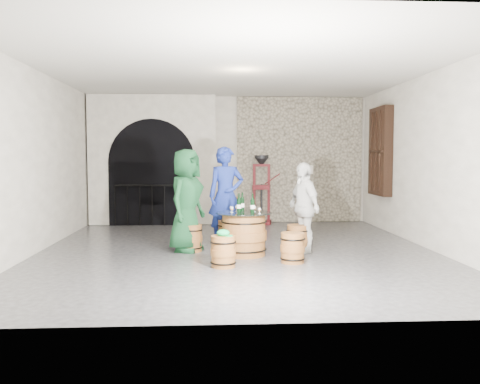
{
  "coord_description": "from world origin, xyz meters",
  "views": [
    {
      "loc": [
        -0.45,
        -8.98,
        1.68
      ],
      "look_at": [
        0.06,
        0.05,
        1.05
      ],
      "focal_mm": 38.0,
      "sensor_mm": 36.0,
      "label": 1
    }
  ],
  "objects": [
    {
      "name": "barrel_stool_left",
      "position": [
        -0.81,
        -0.02,
        0.24
      ],
      "size": [
        0.4,
        0.4,
        0.48
      ],
      "color": "brown",
      "rests_on": "ground"
    },
    {
      "name": "tasting_glass_c",
      "position": [
        -0.02,
        -0.27,
        0.78
      ],
      "size": [
        0.05,
        0.05,
        0.1
      ],
      "primitive_type": null,
      "color": "#C16625",
      "rests_on": "barrel_table"
    },
    {
      "name": "person_blue",
      "position": [
        -0.18,
        0.66,
        0.94
      ],
      "size": [
        0.74,
        0.55,
        1.87
      ],
      "primitive_type": "imported",
      "rotation": [
        0.0,
        0.0,
        0.16
      ],
      "color": "navy",
      "rests_on": "ground"
    },
    {
      "name": "barrel_table",
      "position": [
        0.1,
        -0.42,
        0.36
      ],
      "size": [
        0.95,
        0.95,
        0.74
      ],
      "color": "brown",
      "rests_on": "ground"
    },
    {
      "name": "green_cap",
      "position": [
        -0.27,
        -1.34,
        0.52
      ],
      "size": [
        0.24,
        0.19,
        0.11
      ],
      "color": "#0E9B49",
      "rests_on": "barrel_stool_near_left"
    },
    {
      "name": "stone_facing_panel",
      "position": [
        1.8,
        3.94,
        1.6
      ],
      "size": [
        3.2,
        0.12,
        3.18
      ],
      "primitive_type": "cube",
      "color": "tan",
      "rests_on": "ground"
    },
    {
      "name": "ceiling",
      "position": [
        0.0,
        0.0,
        3.2
      ],
      "size": [
        8.0,
        8.0,
        0.0
      ],
      "primitive_type": "plane",
      "rotation": [
        3.14,
        0.0,
        0.0
      ],
      "color": "beige",
      "rests_on": "wall_back"
    },
    {
      "name": "control_box",
      "position": [
        2.05,
        3.86,
        1.35
      ],
      "size": [
        0.18,
        0.1,
        0.22
      ],
      "primitive_type": "cube",
      "color": "silver",
      "rests_on": "wall_back"
    },
    {
      "name": "person_white",
      "position": [
        1.17,
        -0.17,
        0.79
      ],
      "size": [
        0.67,
        1.0,
        1.58
      ],
      "primitive_type": "imported",
      "rotation": [
        0.0,
        0.0,
        -1.24
      ],
      "color": "silver",
      "rests_on": "ground"
    },
    {
      "name": "wall_front",
      "position": [
        0.0,
        -4.0,
        1.6
      ],
      "size": [
        8.0,
        0.0,
        8.0
      ],
      "primitive_type": "plane",
      "rotation": [
        -1.57,
        0.0,
        0.0
      ],
      "color": "beige",
      "rests_on": "ground"
    },
    {
      "name": "barrel_stool_near_right",
      "position": [
        0.83,
        -1.09,
        0.24
      ],
      "size": [
        0.4,
        0.4,
        0.48
      ],
      "color": "brown",
      "rests_on": "ground"
    },
    {
      "name": "wall_right",
      "position": [
        3.5,
        0.0,
        1.6
      ],
      "size": [
        0.0,
        8.0,
        8.0
      ],
      "primitive_type": "plane",
      "rotation": [
        1.57,
        0.0,
        -1.57
      ],
      "color": "beige",
      "rests_on": "ground"
    },
    {
      "name": "ground",
      "position": [
        0.0,
        0.0,
        0.0
      ],
      "size": [
        8.0,
        8.0,
        0.0
      ],
      "primitive_type": "plane",
      "color": "#2F2E31",
      "rests_on": "ground"
    },
    {
      "name": "wall_left",
      "position": [
        -3.5,
        0.0,
        1.6
      ],
      "size": [
        0.0,
        8.0,
        8.0
      ],
      "primitive_type": "plane",
      "rotation": [
        1.57,
        0.0,
        1.57
      ],
      "color": "beige",
      "rests_on": "ground"
    },
    {
      "name": "side_barrel",
      "position": [
        -0.05,
        3.24,
        0.35
      ],
      "size": [
        0.53,
        0.53,
        0.7
      ],
      "rotation": [
        0.0,
        0.0,
        0.08
      ],
      "color": "brown",
      "rests_on": "ground"
    },
    {
      "name": "tasting_glass_b",
      "position": [
        0.28,
        -0.36,
        0.78
      ],
      "size": [
        0.05,
        0.05,
        0.1
      ],
      "primitive_type": null,
      "color": "#C16625",
      "rests_on": "barrel_table"
    },
    {
      "name": "tasting_glass_a",
      "position": [
        -0.11,
        -0.45,
        0.78
      ],
      "size": [
        0.05,
        0.05,
        0.1
      ],
      "primitive_type": null,
      "color": "#C16625",
      "rests_on": "barrel_table"
    },
    {
      "name": "tasting_glass_d",
      "position": [
        0.26,
        -0.27,
        0.78
      ],
      "size": [
        0.05,
        0.05,
        0.1
      ],
      "primitive_type": null,
      "color": "#C16625",
      "rests_on": "barrel_table"
    },
    {
      "name": "wine_bottle_center",
      "position": [
        0.24,
        -0.51,
        0.87
      ],
      "size": [
        0.08,
        0.08,
        0.32
      ],
      "color": "black",
      "rests_on": "barrel_table"
    },
    {
      "name": "barrel_stool_right",
      "position": [
        1.06,
        -0.2,
        0.24
      ],
      "size": [
        0.4,
        0.4,
        0.48
      ],
      "color": "brown",
      "rests_on": "ground"
    },
    {
      "name": "barrel_stool_far",
      "position": [
        -0.14,
        0.54,
        0.24
      ],
      "size": [
        0.4,
        0.4,
        0.48
      ],
      "color": "brown",
      "rests_on": "ground"
    },
    {
      "name": "person_green",
      "position": [
        -0.9,
        0.02,
        0.91
      ],
      "size": [
        0.91,
        1.05,
        1.82
      ],
      "primitive_type": "imported",
      "rotation": [
        0.0,
        0.0,
        1.12
      ],
      "color": "#103A1D",
      "rests_on": "ground"
    },
    {
      "name": "barrel_stool_near_left",
      "position": [
        -0.28,
        -1.34,
        0.24
      ],
      "size": [
        0.4,
        0.4,
        0.48
      ],
      "color": "brown",
      "rests_on": "ground"
    },
    {
      "name": "shuttered_window",
      "position": [
        3.38,
        2.4,
        1.8
      ],
      "size": [
        0.23,
        1.1,
        2.0
      ],
      "color": "black",
      "rests_on": "wall_right"
    },
    {
      "name": "tasting_glass_e",
      "position": [
        0.34,
        -0.65,
        0.78
      ],
      "size": [
        0.05,
        0.05,
        0.1
      ],
      "primitive_type": null,
      "color": "#C16625",
      "rests_on": "barrel_table"
    },
    {
      "name": "tasting_glass_f",
      "position": [
        -0.12,
        -0.38,
        0.78
      ],
      "size": [
        0.05,
        0.05,
        0.1
      ],
      "primitive_type": null,
      "color": "#C16625",
      "rests_on": "barrel_table"
    },
    {
      "name": "wall_back",
      "position": [
        0.0,
        4.0,
        1.6
      ],
      "size": [
        8.0,
        0.0,
        8.0
      ],
      "primitive_type": "plane",
      "rotation": [
        1.57,
        0.0,
        0.0
      ],
      "color": "beige",
      "rests_on": "ground"
    },
    {
      "name": "wine_bottle_right",
      "position": [
        0.08,
        -0.22,
        0.87
      ],
      "size": [
        0.08,
        0.08,
        0.32
      ],
      "color": "black",
      "rests_on": "barrel_table"
    },
    {
      "name": "corking_press",
      "position": [
        0.79,
        3.54,
        1.0
      ],
      "size": [
        0.72,
        0.46,
        1.72
      ],
      "rotation": [
        0.0,
        0.0,
        -0.19
      ],
      "color": "#540E13",
      "rests_on": "ground"
    },
    {
      "name": "arched_opening",
      "position": [
        -1.9,
        3.74,
        1.58
      ],
      "size": [
        3.1,
        0.6,
        3.19
      ],
      "color": "beige",
      "rests_on": "ground"
    },
    {
      "name": "wine_bottle_left",
      "position": [
        0.01,
        -0.44,
        0.87
      ],
      "size": [
        0.08,
        0.08,
        0.32
      ],
      "color": "black",
      "rests_on": "barrel_table"
    }
  ]
}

